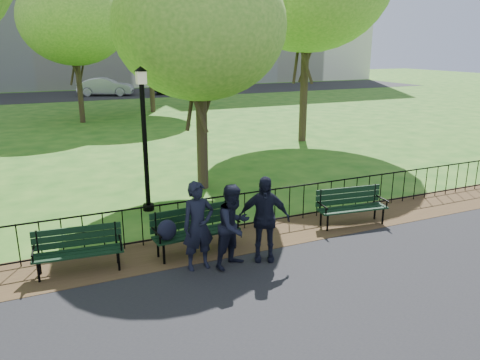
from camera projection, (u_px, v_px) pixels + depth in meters
name	position (u px, v px, depth m)	size (l,w,h in m)	color
ground	(241.00, 274.00, 8.86)	(120.00, 120.00, 0.00)	#1F5616
dirt_strip	(213.00, 243.00, 10.17)	(60.00, 1.60, 0.01)	#372916
far_street	(70.00, 96.00, 39.50)	(70.00, 9.00, 0.01)	black
iron_fence	(204.00, 215.00, 10.47)	(24.06, 0.06, 1.00)	black
park_bench_main	(184.00, 227.00, 9.46)	(1.84, 0.68, 1.02)	black
park_bench_left_a	(78.00, 245.00, 8.83)	(1.68, 0.66, 0.93)	black
park_bench_right_a	(351.00, 202.00, 11.16)	(1.75, 0.73, 0.96)	black
lamppost	(144.00, 135.00, 11.70)	(0.33, 0.33, 3.68)	black
tree_near_e	(199.00, 26.00, 12.88)	(4.82, 4.82, 6.72)	#2D2116
tree_far_c	(73.00, 19.00, 24.51)	(5.64, 5.64, 7.86)	#2D2116
person_left	(198.00, 226.00, 8.83)	(0.63, 0.41, 1.73)	black
person_mid	(234.00, 226.00, 8.94)	(0.80, 0.42, 1.65)	black
person_right	(264.00, 219.00, 9.20)	(1.02, 0.42, 1.74)	black
sedan_silver	(106.00, 87.00, 39.36)	(1.59, 4.56, 1.50)	#9FA3A7
sedan_dark	(178.00, 85.00, 41.43)	(2.05, 5.03, 1.46)	black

